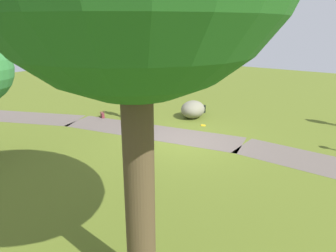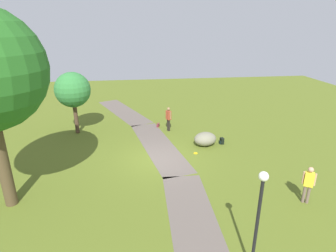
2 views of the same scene
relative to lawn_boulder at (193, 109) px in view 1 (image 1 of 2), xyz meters
name	(u,v)px [view 1 (image 1 of 2)]	position (x,y,z in m)	size (l,w,h in m)	color
ground_plane	(185,142)	(-1.53, 3.16, -0.43)	(48.00, 48.00, 0.00)	#566520
footpath_segment_mid	(150,131)	(0.39, 2.94, -0.42)	(8.21, 3.39, 0.01)	#62574F
footpath_segment_far	(5,116)	(7.98, 5.31, -0.42)	(8.08, 4.90, 0.01)	#62574F
lawn_boulder	(193,109)	(0.00, 0.00, 0.00)	(1.44, 1.65, 0.86)	gray
woman_with_handbag	(124,98)	(2.83, 1.95, 0.59)	(0.47, 0.38, 1.75)	black
handbag_on_grass	(102,115)	(3.69, 2.62, -0.29)	(0.37, 0.37, 0.31)	maroon
backpack_by_boulder	(202,109)	(0.08, -1.12, -0.24)	(0.30, 0.29, 0.40)	black
frisbee_on_grass	(203,125)	(-1.07, 0.84, -0.42)	(0.24, 0.24, 0.02)	yellow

